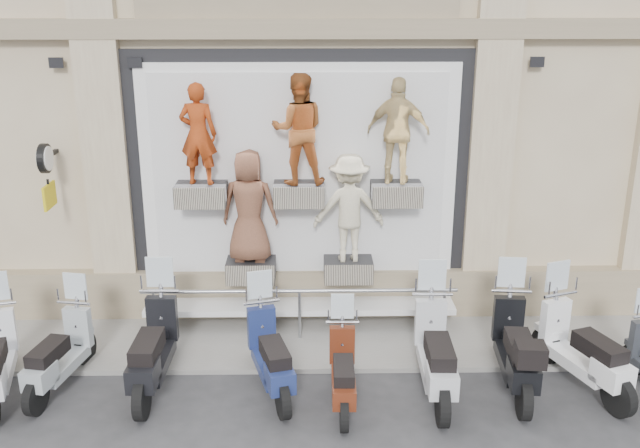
{
  "coord_description": "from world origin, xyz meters",
  "views": [
    {
      "loc": [
        0.15,
        -8.32,
        5.44
      ],
      "look_at": [
        0.32,
        1.9,
        2.05
      ],
      "focal_mm": 40.0,
      "sensor_mm": 36.0,
      "label": 1
    }
  ],
  "objects_px": {
    "guard_rail": "(300,316)",
    "scooter_c": "(58,340)",
    "scooter_f": "(343,358)",
    "scooter_e": "(270,340)",
    "scooter_d": "(152,333)",
    "scooter_h": "(517,333)",
    "scooter_i": "(585,334)",
    "clock_sign_bracket": "(46,167)",
    "scooter_g": "(437,337)"
  },
  "relations": [
    {
      "from": "scooter_g",
      "to": "scooter_h",
      "type": "distance_m",
      "value": 1.15
    },
    {
      "from": "scooter_d",
      "to": "guard_rail",
      "type": "bearing_deg",
      "value": 34.17
    },
    {
      "from": "scooter_h",
      "to": "scooter_i",
      "type": "distance_m",
      "value": 0.95
    },
    {
      "from": "scooter_e",
      "to": "scooter_h",
      "type": "distance_m",
      "value": 3.45
    },
    {
      "from": "scooter_d",
      "to": "scooter_g",
      "type": "xyz_separation_m",
      "value": [
        3.95,
        -0.21,
        0.01
      ]
    },
    {
      "from": "guard_rail",
      "to": "scooter_c",
      "type": "relative_size",
      "value": 2.71
    },
    {
      "from": "scooter_h",
      "to": "scooter_i",
      "type": "bearing_deg",
      "value": 3.93
    },
    {
      "from": "clock_sign_bracket",
      "to": "scooter_i",
      "type": "bearing_deg",
      "value": -13.5
    },
    {
      "from": "scooter_c",
      "to": "scooter_e",
      "type": "relative_size",
      "value": 0.96
    },
    {
      "from": "scooter_c",
      "to": "scooter_i",
      "type": "height_order",
      "value": "scooter_i"
    },
    {
      "from": "scooter_d",
      "to": "scooter_i",
      "type": "xyz_separation_m",
      "value": [
        6.05,
        -0.1,
        -0.02
      ]
    },
    {
      "from": "scooter_f",
      "to": "guard_rail",
      "type": "bearing_deg",
      "value": 109.8
    },
    {
      "from": "scooter_c",
      "to": "scooter_g",
      "type": "bearing_deg",
      "value": 8.62
    },
    {
      "from": "guard_rail",
      "to": "clock_sign_bracket",
      "type": "height_order",
      "value": "clock_sign_bracket"
    },
    {
      "from": "scooter_f",
      "to": "clock_sign_bracket",
      "type": "bearing_deg",
      "value": 154.45
    },
    {
      "from": "scooter_f",
      "to": "scooter_i",
      "type": "bearing_deg",
      "value": 7.28
    },
    {
      "from": "clock_sign_bracket",
      "to": "scooter_f",
      "type": "bearing_deg",
      "value": -26.67
    },
    {
      "from": "scooter_e",
      "to": "scooter_f",
      "type": "height_order",
      "value": "scooter_e"
    },
    {
      "from": "scooter_c",
      "to": "scooter_h",
      "type": "height_order",
      "value": "scooter_h"
    },
    {
      "from": "scooter_c",
      "to": "scooter_f",
      "type": "relative_size",
      "value": 1.09
    },
    {
      "from": "scooter_d",
      "to": "scooter_h",
      "type": "distance_m",
      "value": 5.1
    },
    {
      "from": "scooter_i",
      "to": "guard_rail",
      "type": "bearing_deg",
      "value": 140.42
    },
    {
      "from": "clock_sign_bracket",
      "to": "scooter_d",
      "type": "distance_m",
      "value": 3.23
    },
    {
      "from": "scooter_c",
      "to": "scooter_h",
      "type": "distance_m",
      "value": 6.43
    },
    {
      "from": "scooter_d",
      "to": "scooter_i",
      "type": "height_order",
      "value": "scooter_d"
    },
    {
      "from": "scooter_i",
      "to": "scooter_e",
      "type": "bearing_deg",
      "value": 160.13
    },
    {
      "from": "scooter_d",
      "to": "scooter_e",
      "type": "bearing_deg",
      "value": -2.49
    },
    {
      "from": "guard_rail",
      "to": "scooter_f",
      "type": "xyz_separation_m",
      "value": [
        0.61,
        -1.8,
        0.23
      ]
    },
    {
      "from": "clock_sign_bracket",
      "to": "scooter_i",
      "type": "relative_size",
      "value": 0.49
    },
    {
      "from": "clock_sign_bracket",
      "to": "scooter_h",
      "type": "relative_size",
      "value": 0.48
    },
    {
      "from": "scooter_i",
      "to": "scooter_h",
      "type": "bearing_deg",
      "value": 158.81
    },
    {
      "from": "scooter_e",
      "to": "scooter_h",
      "type": "relative_size",
      "value": 0.92
    },
    {
      "from": "clock_sign_bracket",
      "to": "scooter_e",
      "type": "xyz_separation_m",
      "value": [
        3.51,
        -1.9,
        -2.01
      ]
    },
    {
      "from": "guard_rail",
      "to": "scooter_f",
      "type": "height_order",
      "value": "scooter_f"
    },
    {
      "from": "guard_rail",
      "to": "scooter_d",
      "type": "bearing_deg",
      "value": -147.1
    },
    {
      "from": "scooter_c",
      "to": "scooter_i",
      "type": "relative_size",
      "value": 0.9
    },
    {
      "from": "scooter_d",
      "to": "scooter_f",
      "type": "bearing_deg",
      "value": -8.8
    },
    {
      "from": "scooter_c",
      "to": "scooter_e",
      "type": "height_order",
      "value": "scooter_e"
    },
    {
      "from": "scooter_g",
      "to": "scooter_h",
      "type": "bearing_deg",
      "value": 8.45
    },
    {
      "from": "clock_sign_bracket",
      "to": "scooter_i",
      "type": "xyz_separation_m",
      "value": [
        7.9,
        -1.9,
        -1.96
      ]
    },
    {
      "from": "clock_sign_bracket",
      "to": "scooter_c",
      "type": "xyz_separation_m",
      "value": [
        0.53,
        -1.78,
        -2.04
      ]
    },
    {
      "from": "scooter_d",
      "to": "scooter_e",
      "type": "xyz_separation_m",
      "value": [
        1.66,
        -0.11,
        -0.07
      ]
    },
    {
      "from": "scooter_g",
      "to": "scooter_f",
      "type": "bearing_deg",
      "value": -166.77
    },
    {
      "from": "scooter_g",
      "to": "scooter_i",
      "type": "distance_m",
      "value": 2.1
    },
    {
      "from": "guard_rail",
      "to": "scooter_i",
      "type": "relative_size",
      "value": 2.44
    },
    {
      "from": "scooter_h",
      "to": "scooter_g",
      "type": "bearing_deg",
      "value": -168.37
    },
    {
      "from": "scooter_d",
      "to": "scooter_h",
      "type": "height_order",
      "value": "scooter_d"
    },
    {
      "from": "guard_rail",
      "to": "scooter_f",
      "type": "distance_m",
      "value": 1.91
    },
    {
      "from": "scooter_c",
      "to": "scooter_h",
      "type": "bearing_deg",
      "value": 10.22
    },
    {
      "from": "guard_rail",
      "to": "scooter_e",
      "type": "relative_size",
      "value": 2.6
    }
  ]
}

